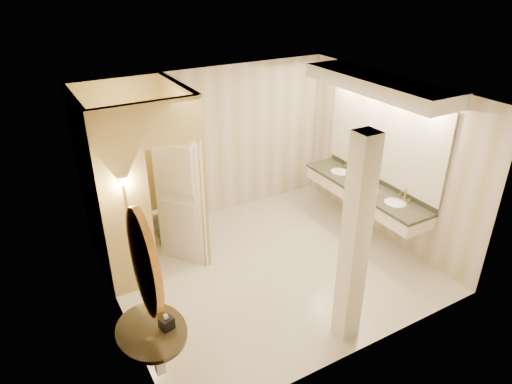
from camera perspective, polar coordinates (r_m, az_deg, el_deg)
floor at (r=7.18m, az=1.60°, el=-9.29°), size 4.50×4.50×0.00m
ceiling at (r=5.99m, az=1.93°, el=12.02°), size 4.50×4.50×0.00m
wall_back at (r=8.10m, az=-5.67°, el=5.89°), size 4.50×0.02×2.70m
wall_front at (r=5.12m, az=13.61°, el=-8.35°), size 4.50×0.02×2.70m
wall_left at (r=5.77m, az=-17.78°, el=-4.61°), size 0.02×4.00×2.70m
wall_right at (r=7.79m, az=16.07°, el=4.06°), size 0.02×4.00×2.70m
toilet_closet at (r=6.82m, az=-10.70°, el=1.67°), size 1.50×1.55×2.70m
wall_sconce at (r=6.02m, az=-16.28°, el=1.14°), size 0.14×0.14×0.42m
vanity at (r=7.57m, az=14.32°, el=5.91°), size 0.75×2.68×2.09m
console_shelf at (r=4.69m, az=-13.34°, el=-12.25°), size 0.89×0.89×1.89m
pillar at (r=5.39m, az=12.25°, el=-6.23°), size 0.25×0.25×2.70m
tissue_box at (r=4.93m, az=-11.12°, el=-15.77°), size 0.16×0.16×0.13m
toilet at (r=7.85m, az=-11.70°, el=-3.52°), size 0.50×0.72×0.67m
soap_bottle_a at (r=7.57m, az=14.90°, el=0.07°), size 0.06×0.06×0.12m
soap_bottle_b at (r=8.08m, az=11.99°, el=2.18°), size 0.12×0.12×0.12m
soap_bottle_c at (r=8.03m, az=11.43°, el=2.47°), size 0.09×0.09×0.22m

